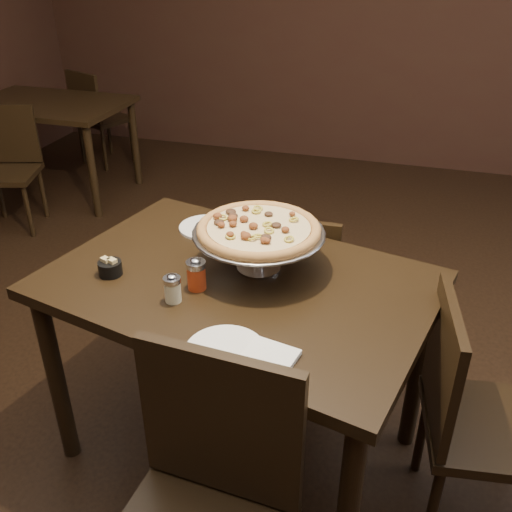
# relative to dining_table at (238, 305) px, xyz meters

# --- Properties ---
(room) EXTENTS (6.04, 7.04, 2.84)m
(room) POSITION_rel_dining_table_xyz_m (0.05, 0.05, 0.70)
(room) COLOR black
(room) RESTS_ON ground
(dining_table) EXTENTS (1.45, 1.13, 0.81)m
(dining_table) POSITION_rel_dining_table_xyz_m (0.00, 0.00, 0.00)
(dining_table) COLOR black
(dining_table) RESTS_ON ground
(background_table) EXTENTS (1.16, 0.77, 0.73)m
(background_table) POSITION_rel_dining_table_xyz_m (-2.21, 2.11, -0.07)
(background_table) COLOR black
(background_table) RESTS_ON ground
(pizza_stand) EXTENTS (0.46, 0.46, 0.19)m
(pizza_stand) POSITION_rel_dining_table_xyz_m (0.05, 0.09, 0.26)
(pizza_stand) COLOR silver
(pizza_stand) RESTS_ON dining_table
(parmesan_shaker) EXTENTS (0.06, 0.06, 0.10)m
(parmesan_shaker) POSITION_rel_dining_table_xyz_m (-0.16, -0.18, 0.15)
(parmesan_shaker) COLOR beige
(parmesan_shaker) RESTS_ON dining_table
(pepper_flake_shaker) EXTENTS (0.07, 0.07, 0.12)m
(pepper_flake_shaker) POSITION_rel_dining_table_xyz_m (-0.11, -0.09, 0.16)
(pepper_flake_shaker) COLOR maroon
(pepper_flake_shaker) RESTS_ON dining_table
(packet_caddy) EXTENTS (0.08, 0.08, 0.06)m
(packet_caddy) POSITION_rel_dining_table_xyz_m (-0.43, -0.09, 0.13)
(packet_caddy) COLOR black
(packet_caddy) RESTS_ON dining_table
(napkin_stack) EXTENTS (0.17, 0.17, 0.02)m
(napkin_stack) POSITION_rel_dining_table_xyz_m (0.21, -0.38, 0.11)
(napkin_stack) COLOR white
(napkin_stack) RESTS_ON dining_table
(plate_left) EXTENTS (0.22, 0.22, 0.01)m
(plate_left) POSITION_rel_dining_table_xyz_m (-0.24, 0.33, 0.11)
(plate_left) COLOR white
(plate_left) RESTS_ON dining_table
(plate_near) EXTENTS (0.23, 0.23, 0.01)m
(plate_near) POSITION_rel_dining_table_xyz_m (0.09, -0.38, 0.11)
(plate_near) COLOR white
(plate_near) RESTS_ON dining_table
(serving_spatula) EXTENTS (0.15, 0.15, 0.02)m
(serving_spatula) POSITION_rel_dining_table_xyz_m (0.08, -0.06, 0.25)
(serving_spatula) COLOR silver
(serving_spatula) RESTS_ON pizza_stand
(chair_far) EXTENTS (0.42, 0.42, 0.86)m
(chair_far) POSITION_rel_dining_table_xyz_m (0.09, 0.51, -0.23)
(chair_far) COLOR black
(chair_far) RESTS_ON ground
(chair_side) EXTENTS (0.47, 0.47, 0.88)m
(chair_side) POSITION_rel_dining_table_xyz_m (0.81, -0.06, -0.22)
(chair_side) COLOR black
(chair_side) RESTS_ON ground
(bg_chair_far) EXTENTS (0.50, 0.50, 0.83)m
(bg_chair_far) POSITION_rel_dining_table_xyz_m (-2.21, 2.76, -0.25)
(bg_chair_far) COLOR black
(bg_chair_far) RESTS_ON ground
(bg_chair_near) EXTENTS (0.48, 0.48, 0.83)m
(bg_chair_near) POSITION_rel_dining_table_xyz_m (-2.17, 1.52, -0.25)
(bg_chair_near) COLOR black
(bg_chair_near) RESTS_ON ground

